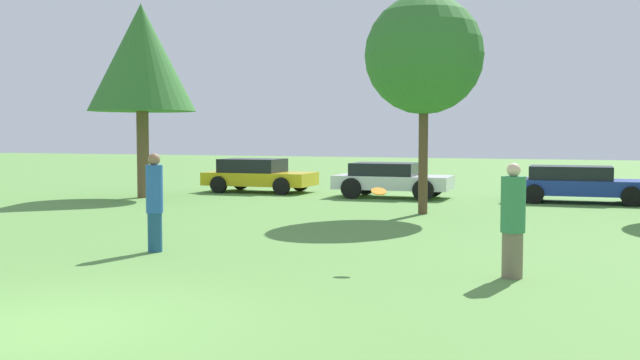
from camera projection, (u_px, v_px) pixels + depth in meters
ground_plane at (45, 328)px, 8.19m from camera, size 120.00×120.00×0.00m
person_thrower at (155, 201)px, 13.44m from camera, size 0.31×0.31×1.81m
person_catcher at (513, 221)px, 11.00m from camera, size 0.37×0.37×1.73m
frisbee at (379, 191)px, 11.97m from camera, size 0.27×0.24×0.15m
tree_0 at (142, 58)px, 24.86m from camera, size 3.62×3.62×6.57m
tree_1 at (424, 55)px, 19.66m from camera, size 3.19×3.19×5.89m
parked_car_yellow at (258, 175)px, 27.47m from camera, size 4.11×2.21×1.25m
parked_car_white at (391, 179)px, 25.06m from camera, size 4.01×2.11×1.19m
parked_car_blue at (579, 183)px, 23.24m from camera, size 4.60×2.09×1.16m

